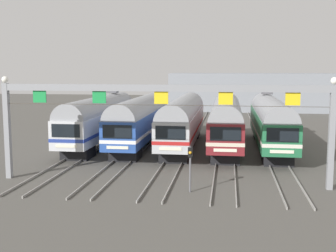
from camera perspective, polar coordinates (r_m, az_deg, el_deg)
The scene contains 10 objects.
ground_plane at distance 42.18m, azimuth 1.93°, elevation -2.73°, with size 160.00×160.00×0.00m, color #4C4944.
track_bed at distance 58.91m, azimuth 3.65°, elevation 0.26°, with size 17.90×70.00×0.15m.
commuter_train_silver at distance 43.39m, azimuth -8.89°, elevation 1.06°, with size 2.88×18.06×5.05m.
commuter_train_blue at distance 42.39m, azimuth -3.58°, elevation 0.98°, with size 2.88×18.06×4.77m.
commuter_train_stainless at distance 41.78m, azimuth 1.94°, elevation 0.89°, with size 2.88×18.06×4.77m.
commuter_train_maroon at distance 41.56m, azimuth 7.57°, elevation 0.79°, with size 2.88×18.06×4.77m.
commuter_train_green at distance 41.74m, azimuth 13.21°, elevation 0.69°, with size 2.88×18.06×5.05m.
catenary_gantry at distance 28.20m, azimuth -0.89°, elevation 2.92°, with size 21.63×0.44×6.97m.
yard_signal_mast at distance 26.66m, azimuth 2.91°, elevation -4.47°, with size 0.28×0.35×2.82m.
maintenance_building at distance 80.11m, azimuth 10.54°, elevation 4.39°, with size 28.03×10.00×6.59m, color gray.
Camera 1 is at (4.29, -41.28, 7.52)m, focal length 46.98 mm.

